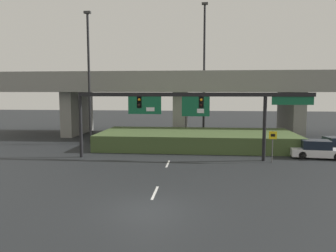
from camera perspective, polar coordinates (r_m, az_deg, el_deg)
The scene contains 9 objects.
ground_plane at distance 15.94m, azimuth -3.59°, elevation -14.29°, with size 160.00×160.00×0.00m, color black.
lane_markings at distance 28.83m, azimuth 0.67°, elevation -5.03°, with size 0.14×24.14×0.01m.
signal_gantry at distance 26.49m, azimuth 3.20°, elevation 3.80°, with size 19.01×0.44×5.45m.
speed_limit_sign at distance 26.72m, azimuth 17.76°, elevation -2.65°, with size 0.60×0.11×2.51m.
highway_light_pole_near at distance 35.39m, azimuth -13.60°, elevation 8.59°, with size 0.70×0.36×13.69m.
highway_light_pole_far at distance 38.30m, azimuth 6.31°, elevation 9.87°, with size 0.70×0.36×15.49m.
overpass_bridge at distance 41.41m, azimuth 2.25°, elevation 6.00°, with size 47.69×9.99×7.84m.
grass_embankment at distance 33.00m, azimuth 4.99°, elevation -2.32°, with size 19.11×8.30×1.51m.
parked_sedan_near_right at distance 30.09m, azimuth 24.52°, elevation -3.79°, with size 4.47×2.30×1.50m.
Camera 1 is at (2.41, -14.76, 5.53)m, focal length 35.00 mm.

